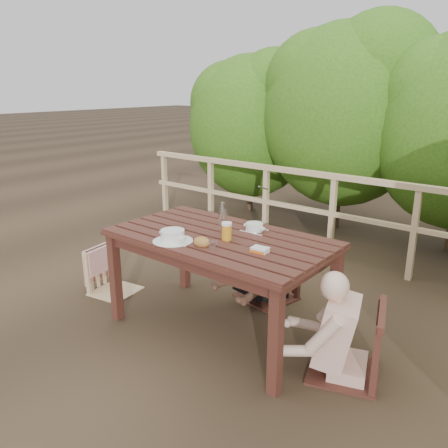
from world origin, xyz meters
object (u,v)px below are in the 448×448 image
Objects in this scene: diner_right at (355,294)px; tumbler at (213,246)px; chair_right at (349,309)px; bottle at (223,219)px; soup_near at (173,236)px; bread_roll at (202,242)px; beer_glass at (227,232)px; butter_tub at (260,251)px; chair_left at (113,252)px; table at (220,284)px; soup_far at (254,228)px; woman at (270,240)px; chair_far at (268,251)px.

diner_right is 16.70× the size of tumbler.
chair_right is 3.64× the size of bottle.
chair_right is 1.37m from soup_near.
bread_roll reaches higher than tumbler.
beer_glass is 1.27× the size of butter_tub.
chair_left is 2.71× the size of soup_near.
table is 7.28× the size of soup_far.
bottle is (0.19, 0.36, 0.09)m from soup_near.
soup_far is 1.98× the size of butter_tub.
soup_far reaches higher than butter_tub.
chair_left is 0.71× the size of woman.
chair_right is at bearing 7.46° from beer_glass.
diner_right is 10.30× the size of butter_tub.
bottle reaches higher than tumbler.
soup_near is at bearing 89.08° from diner_right.
beer_glass reaches higher than soup_far.
woman is at bearing 113.90° from butter_tub.
beer_glass reaches higher than chair_left.
bottle is at bearing -106.25° from chair_right.
bottle is at bearing 117.65° from tumbler.
chair_far reaches higher than soup_far.
beer_glass is (0.06, 0.21, 0.04)m from bread_roll.
bread_roll is 0.11m from tumbler.
bottle is at bearing 102.05° from table.
chair_far reaches higher than soup_near.
butter_tub reaches higher than table.
diner_right is at bearing -95.13° from chair_left.
butter_tub is at bearing 19.76° from bread_roll.
soup_far is 0.49m from butter_tub.
tumbler is 0.62× the size of butter_tub.
table is at bearing 156.32° from beer_glass.
butter_tub is (0.35, -0.07, -0.05)m from beer_glass.
tumbler is at bearing -157.51° from butter_tub.
chair_left is 0.83× the size of chair_right.
soup_far is (-0.95, 0.19, 0.22)m from diner_right.
soup_far is 0.29m from bottle.
diner_right is at bearing 1.94° from bottle.
soup_far is 0.32m from beer_glass.
diner_right reaches higher than bread_roll.
soup_far is (0.34, 0.59, -0.01)m from soup_near.
soup_near reaches higher than soup_far.
diner_right is at bearing -11.22° from soup_far.
chair_far reaches higher than bread_roll.
soup_near is (-1.26, -0.40, 0.36)m from chair_right.
bottle is at bearing -78.41° from chair_far.
butter_tub is at bearing -18.33° from bottle.
chair_right is 13.41× the size of tumbler.
woman is 4.85× the size of soup_far.
butter_tub is (-0.61, -0.19, 0.33)m from chair_right.
bread_roll is at bearing -106.56° from chair_left.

